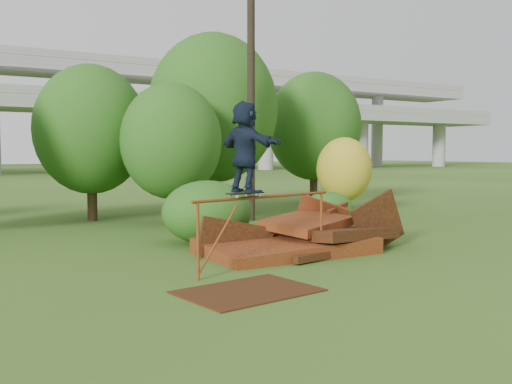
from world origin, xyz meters
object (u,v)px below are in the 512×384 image
scrap_pile (302,240)px  utility_pole (251,92)px  flat_plate (248,291)px  skater (245,147)px

scrap_pile → utility_pole: bearing=70.1°
scrap_pile → flat_plate: scrap_pile is taller
scrap_pile → skater: size_ratio=3.01×
scrap_pile → flat_plate: size_ratio=2.42×
skater → scrap_pile: bearing=-70.9°
scrap_pile → utility_pole: utility_pole is taller
skater → flat_plate: (-0.86, -1.57, -2.61)m
skater → flat_plate: skater is taller
flat_plate → scrap_pile: bearing=41.3°
flat_plate → skater: bearing=61.3°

